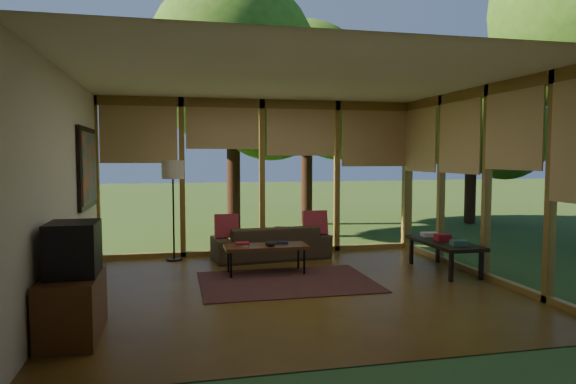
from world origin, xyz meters
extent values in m
plane|color=brown|center=(0.00, 0.00, 0.00)|extent=(5.50, 5.50, 0.00)
plane|color=white|center=(0.00, 0.00, 2.70)|extent=(5.50, 5.50, 0.00)
cube|color=beige|center=(-2.75, 0.00, 1.35)|extent=(0.04, 5.00, 2.70)
cube|color=beige|center=(0.00, -2.50, 1.35)|extent=(5.50, 0.04, 2.70)
cube|color=olive|center=(0.00, 2.50, 1.35)|extent=(5.50, 0.12, 2.70)
cube|color=olive|center=(2.75, 0.00, 1.35)|extent=(0.12, 5.00, 2.70)
plane|color=#334F1D|center=(8.00, 8.00, -0.01)|extent=(40.00, 40.00, 0.00)
cylinder|color=#341B13|center=(-0.27, 4.54, 2.36)|extent=(0.28, 0.28, 4.72)
sphere|color=#275112|center=(-0.27, 4.54, 3.67)|extent=(3.58, 3.58, 3.58)
cylinder|color=#341B13|center=(1.78, 6.27, 2.25)|extent=(0.28, 0.28, 4.50)
sphere|color=#275112|center=(1.78, 6.27, 3.50)|extent=(3.20, 3.20, 3.20)
cylinder|color=#341B13|center=(5.71, 5.45, 1.84)|extent=(0.28, 0.28, 3.68)
sphere|color=#275112|center=(5.71, 5.45, 2.86)|extent=(3.18, 3.18, 3.18)
cube|color=maroon|center=(-0.03, 0.36, 0.01)|extent=(2.35, 1.66, 0.01)
imported|color=#3E311F|center=(0.06, 2.00, 0.28)|extent=(1.99, 0.96, 0.56)
cube|color=maroon|center=(-0.69, 1.95, 0.57)|extent=(0.38, 0.20, 0.40)
cube|color=maroon|center=(0.81, 1.95, 0.58)|extent=(0.41, 0.22, 0.42)
cube|color=beige|center=(-0.57, 0.86, 0.44)|extent=(0.20, 0.17, 0.03)
cube|color=maroon|center=(-0.57, 0.86, 0.47)|extent=(0.20, 0.15, 0.03)
cube|color=black|center=(0.03, 0.99, 0.44)|extent=(0.22, 0.19, 0.03)
ellipsoid|color=black|center=(-0.17, 0.81, 0.46)|extent=(0.16, 0.16, 0.07)
cube|color=#532F16|center=(-2.47, -1.27, 0.30)|extent=(0.50, 1.00, 0.60)
cube|color=black|center=(-2.45, -1.27, 0.85)|extent=(0.45, 0.55, 0.50)
cube|color=#345C4C|center=(2.40, 0.10, 0.49)|extent=(0.23, 0.18, 0.08)
cube|color=maroon|center=(2.40, 0.55, 0.50)|extent=(0.22, 0.16, 0.10)
cube|color=beige|center=(2.40, 0.95, 0.49)|extent=(0.26, 0.20, 0.07)
cylinder|color=black|center=(-1.53, 2.22, 0.01)|extent=(0.26, 0.26, 0.03)
cylinder|color=black|center=(-1.53, 2.22, 0.79)|extent=(0.03, 0.03, 1.52)
cylinder|color=beige|center=(-1.53, 2.22, 1.50)|extent=(0.36, 0.36, 0.30)
cube|color=#532F16|center=(-0.22, 0.91, 0.40)|extent=(1.20, 0.50, 0.05)
cylinder|color=black|center=(-0.75, 0.73, 0.19)|extent=(0.03, 0.03, 0.38)
cylinder|color=black|center=(0.31, 0.73, 0.19)|extent=(0.03, 0.03, 0.38)
cylinder|color=black|center=(-0.75, 1.09, 0.19)|extent=(0.03, 0.03, 0.38)
cylinder|color=black|center=(0.31, 1.09, 0.19)|extent=(0.03, 0.03, 0.38)
cube|color=black|center=(2.40, 0.50, 0.43)|extent=(0.60, 1.40, 0.05)
cube|color=black|center=(2.17, -0.10, 0.20)|extent=(0.05, 0.05, 0.40)
cube|color=black|center=(2.63, -0.10, 0.20)|extent=(0.05, 0.05, 0.40)
cube|color=black|center=(2.17, 1.10, 0.20)|extent=(0.05, 0.05, 0.40)
cube|color=black|center=(2.63, 1.10, 0.20)|extent=(0.05, 0.05, 0.40)
cube|color=black|center=(-2.72, 1.40, 1.55)|extent=(0.05, 1.35, 1.15)
cube|color=#1A6775|center=(-2.69, 1.40, 1.55)|extent=(0.02, 1.20, 1.00)
camera|label=1|loc=(-1.52, -6.36, 1.72)|focal=32.00mm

